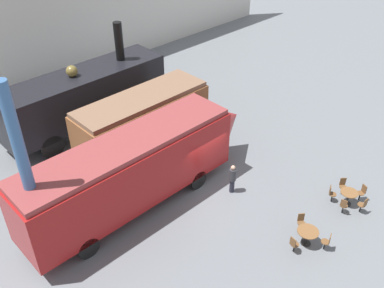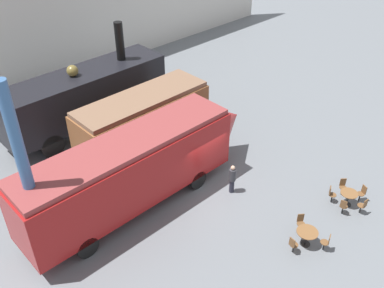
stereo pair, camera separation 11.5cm
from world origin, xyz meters
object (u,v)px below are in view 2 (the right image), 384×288
(cafe_table_mid, at_px, (307,234))
(cafe_chair_0, at_px, (363,205))
(visitor_person, at_px, (232,178))
(steam_locomotive, at_px, (85,95))
(passenger_coach_wooden, at_px, (143,119))
(streamlined_locomotive, at_px, (143,163))
(cafe_table_near, at_px, (349,196))

(cafe_table_mid, bearing_deg, cafe_chair_0, -11.64)
(cafe_chair_0, distance_m, visitor_person, 6.08)
(steam_locomotive, height_order, cafe_table_mid, steam_locomotive)
(cafe_table_mid, bearing_deg, visitor_person, 86.96)
(cafe_chair_0, xyz_separation_m, visitor_person, (-3.21, 5.15, 0.35))
(passenger_coach_wooden, relative_size, cafe_table_mid, 8.19)
(visitor_person, bearing_deg, passenger_coach_wooden, 98.18)
(cafe_chair_0, bearing_deg, passenger_coach_wooden, 25.08)
(cafe_table_mid, relative_size, cafe_chair_0, 1.05)
(streamlined_locomotive, xyz_separation_m, cafe_table_near, (6.62, -6.91, -1.58))
(streamlined_locomotive, relative_size, cafe_table_near, 15.37)
(cafe_chair_0, bearing_deg, cafe_table_mid, 83.14)
(streamlined_locomotive, relative_size, cafe_table_mid, 13.69)
(cafe_chair_0, height_order, visitor_person, visitor_person)
(cafe_table_near, height_order, cafe_chair_0, cafe_chair_0)
(cafe_table_near, bearing_deg, cafe_table_mid, -178.93)
(passenger_coach_wooden, height_order, visitor_person, passenger_coach_wooden)
(cafe_table_mid, distance_m, visitor_person, 4.46)
(cafe_table_mid, relative_size, visitor_person, 0.57)
(passenger_coach_wooden, height_order, cafe_table_near, passenger_coach_wooden)
(cafe_table_near, xyz_separation_m, cafe_chair_0, (-0.06, -0.78, -0.04))
(passenger_coach_wooden, height_order, cafe_table_mid, passenger_coach_wooden)
(cafe_chair_0, bearing_deg, visitor_person, 36.68)
(passenger_coach_wooden, xyz_separation_m, visitor_person, (0.83, -5.76, -1.12))
(streamlined_locomotive, height_order, cafe_chair_0, streamlined_locomotive)
(steam_locomotive, height_order, visitor_person, steam_locomotive)
(streamlined_locomotive, relative_size, cafe_chair_0, 14.33)
(cafe_table_near, distance_m, cafe_table_mid, 3.51)
(cafe_table_mid, bearing_deg, streamlined_locomotive, 114.01)
(passenger_coach_wooden, bearing_deg, streamlined_locomotive, -127.95)
(passenger_coach_wooden, distance_m, cafe_table_near, 11.03)
(steam_locomotive, bearing_deg, cafe_table_mid, -83.64)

